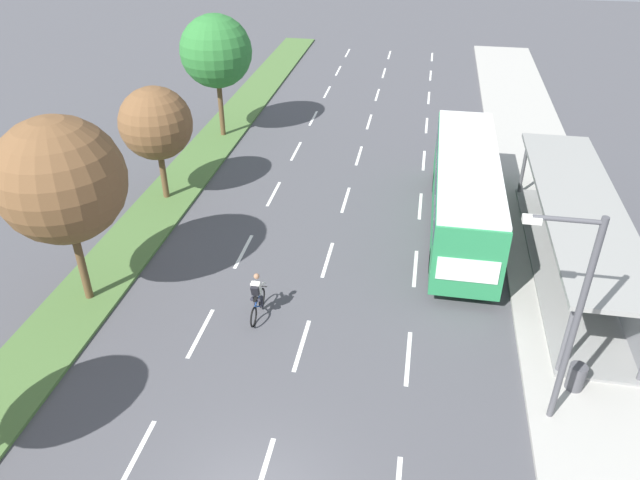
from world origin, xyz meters
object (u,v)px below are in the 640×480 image
(bus_shelter, at_px, (582,229))
(median_tree_second, at_px, (61,180))
(streetlight, at_px, (571,311))
(cyclist, at_px, (257,297))
(median_tree_fourth, at_px, (216,52))
(median_tree_third, at_px, (156,124))
(trash_bin, at_px, (576,377))
(bus, at_px, (465,187))

(bus_shelter, height_order, median_tree_second, median_tree_second)
(bus_shelter, xyz_separation_m, streetlight, (-2.11, -7.91, 2.02))
(cyclist, distance_m, median_tree_fourth, 17.32)
(median_tree_fourth, bearing_deg, median_tree_third, -91.88)
(bus_shelter, relative_size, trash_bin, 15.35)
(cyclist, bearing_deg, median_tree_third, 130.30)
(cyclist, bearing_deg, trash_bin, -10.06)
(median_tree_third, bearing_deg, bus, -1.88)
(bus_shelter, height_order, streetlight, streetlight)
(bus_shelter, xyz_separation_m, trash_bin, (-1.08, -6.67, -1.29))
(cyclist, xyz_separation_m, median_tree_third, (-6.55, 7.72, 2.96))
(cyclist, bearing_deg, bus_shelter, 23.14)
(bus, height_order, median_tree_fourth, median_tree_fourth)
(bus_shelter, bearing_deg, trash_bin, -99.20)
(bus, distance_m, median_tree_third, 13.73)
(median_tree_fourth, height_order, streetlight, median_tree_fourth)
(bus, relative_size, median_tree_fourth, 1.68)
(bus_shelter, bearing_deg, median_tree_fourth, 148.62)
(bus, distance_m, trash_bin, 9.76)
(bus, xyz_separation_m, trash_bin, (3.20, -9.10, -1.49))
(streetlight, height_order, trash_bin, streetlight)
(bus_shelter, height_order, cyclist, bus_shelter)
(cyclist, bearing_deg, streetlight, -18.32)
(bus, bearing_deg, streetlight, -78.15)
(median_tree_second, bearing_deg, median_tree_third, 91.89)
(trash_bin, bearing_deg, bus, 109.38)
(median_tree_third, distance_m, median_tree_fourth, 7.98)
(median_tree_third, height_order, trash_bin, median_tree_third)
(bus, xyz_separation_m, median_tree_third, (-13.62, 0.45, 1.68))
(bus_shelter, bearing_deg, bus, 150.49)
(bus, bearing_deg, median_tree_second, -150.86)
(bus_shelter, bearing_deg, median_tree_second, -164.10)
(median_tree_third, bearing_deg, cyclist, -49.70)
(median_tree_fourth, relative_size, trash_bin, 7.91)
(bus_shelter, distance_m, streetlight, 8.44)
(trash_bin, bearing_deg, median_tree_fourth, 133.53)
(bus_shelter, distance_m, median_tree_fourth, 20.88)
(bus, xyz_separation_m, cyclist, (-7.07, -7.28, -1.28))
(median_tree_third, bearing_deg, bus_shelter, -9.11)
(median_tree_second, relative_size, median_tree_fourth, 1.02)
(bus_shelter, relative_size, streetlight, 2.01)
(cyclist, distance_m, trash_bin, 10.43)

